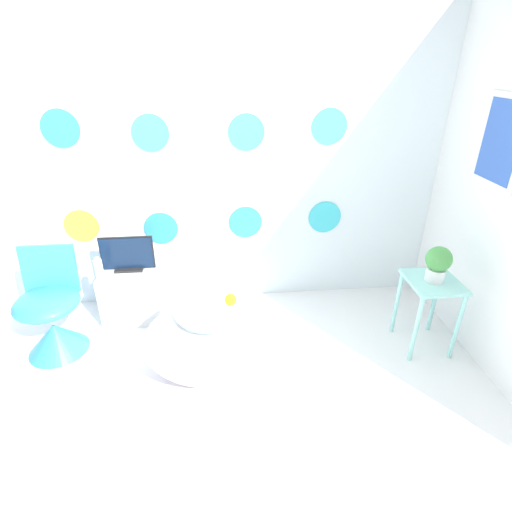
{
  "coord_description": "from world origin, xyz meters",
  "views": [
    {
      "loc": [
        0.15,
        -1.62,
        2.08
      ],
      "look_at": [
        0.37,
        0.77,
        0.84
      ],
      "focal_mm": 28.0,
      "sensor_mm": 36.0,
      "label": 1
    }
  ],
  "objects_px": {
    "tv": "(127,255)",
    "potted_plant_left": "(438,263)",
    "chair": "(52,320)",
    "vase": "(99,270)",
    "bathtub": "(216,341)"
  },
  "relations": [
    {
      "from": "tv",
      "to": "potted_plant_left",
      "type": "height_order",
      "value": "potted_plant_left"
    },
    {
      "from": "potted_plant_left",
      "to": "tv",
      "type": "bearing_deg",
      "value": 165.06
    },
    {
      "from": "vase",
      "to": "potted_plant_left",
      "type": "height_order",
      "value": "potted_plant_left"
    },
    {
      "from": "tv",
      "to": "chair",
      "type": "bearing_deg",
      "value": -141.27
    },
    {
      "from": "potted_plant_left",
      "to": "chair",
      "type": "bearing_deg",
      "value": 175.98
    },
    {
      "from": "chair",
      "to": "bathtub",
      "type": "bearing_deg",
      "value": -17.37
    },
    {
      "from": "tv",
      "to": "potted_plant_left",
      "type": "bearing_deg",
      "value": -14.94
    },
    {
      "from": "vase",
      "to": "potted_plant_left",
      "type": "bearing_deg",
      "value": -10.48
    },
    {
      "from": "bathtub",
      "to": "tv",
      "type": "bearing_deg",
      "value": 131.4
    },
    {
      "from": "vase",
      "to": "chair",
      "type": "bearing_deg",
      "value": -140.76
    },
    {
      "from": "bathtub",
      "to": "chair",
      "type": "relative_size",
      "value": 1.22
    },
    {
      "from": "chair",
      "to": "potted_plant_left",
      "type": "height_order",
      "value": "potted_plant_left"
    },
    {
      "from": "chair",
      "to": "vase",
      "type": "height_order",
      "value": "chair"
    },
    {
      "from": "chair",
      "to": "vase",
      "type": "distance_m",
      "value": 0.5
    },
    {
      "from": "bathtub",
      "to": "chair",
      "type": "distance_m",
      "value": 1.29
    }
  ]
}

